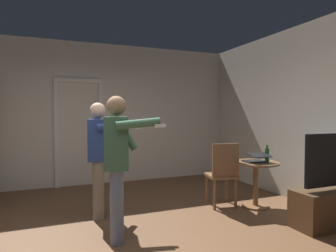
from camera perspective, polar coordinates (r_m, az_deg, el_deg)
ground_plane at (r=3.42m, az=-11.74°, el=-22.51°), size 7.03×7.03×0.00m
wall_back at (r=6.14m, az=-16.84°, el=2.26°), size 6.63×0.12×2.86m
wall_right at (r=4.86m, az=29.34°, el=2.04°), size 0.12×6.25×2.86m
doorway_frame at (r=6.06m, az=-16.95°, el=0.27°), size 0.93×0.08×2.13m
side_table at (r=4.75m, az=16.76°, el=-9.37°), size 0.69×0.69×0.70m
laptop at (r=4.64m, az=16.81°, el=-6.17°), size 0.34×0.35×0.15m
bottle_on_table at (r=4.72m, az=18.75°, el=-5.36°), size 0.06×0.06×0.26m
wooden_chair at (r=4.61m, az=10.66°, el=-8.80°), size 0.48×0.48×0.99m
person_blue_shirt at (r=3.38m, az=-9.79°, el=-5.95°), size 0.63×0.69×1.64m
person_striped_shirt at (r=4.16m, az=-13.28°, el=-4.95°), size 0.67×0.63×1.59m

